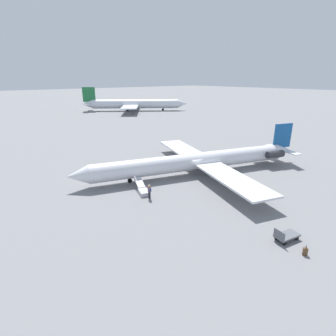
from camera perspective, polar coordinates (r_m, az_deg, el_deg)
ground_plane at (r=38.44m, az=5.74°, el=-1.25°), size 600.00×600.00×0.00m
airplane_main at (r=38.25m, az=7.13°, el=1.60°), size 34.18×26.98×6.38m
airplane_far_left at (r=112.79m, az=-7.48°, el=13.68°), size 37.74×30.35×9.53m
boarding_stairs at (r=32.06m, az=-5.49°, el=-4.82°), size 2.24×4.13×1.62m
passenger at (r=30.26m, az=-4.07°, el=-4.96°), size 0.43×0.57×1.74m
luggage_cart at (r=25.38m, az=24.32°, el=-13.27°), size 2.38×1.54×1.22m
suitcase at (r=24.27m, az=27.69°, el=-15.79°), size 0.37×0.42×0.88m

